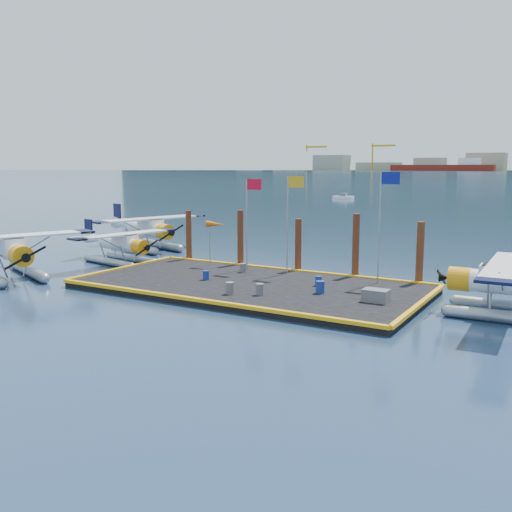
{
  "coord_description": "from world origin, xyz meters",
  "views": [
    {
      "loc": [
        16.93,
        -28.21,
        7.23
      ],
      "look_at": [
        -0.75,
        2.0,
        1.69
      ],
      "focal_mm": 40.0,
      "sensor_mm": 36.0,
      "label": 1
    }
  ],
  "objects_px": {
    "flagpole_yellow": "(290,210)",
    "piling_1": "(240,240)",
    "piling_4": "(420,255)",
    "drum_1": "(260,289)",
    "seaplane_b": "(122,246)",
    "drum_2": "(320,287)",
    "drum_3": "(230,288)",
    "flagpole_blue": "(383,211)",
    "seaplane_a": "(9,253)",
    "seaplane_c": "(148,231)",
    "drum_5": "(243,268)",
    "flagpole_red": "(250,210)",
    "drum_0": "(206,275)",
    "drum_4": "(318,281)",
    "crate": "(376,295)",
    "piling_2": "(298,247)",
    "windsock": "(215,225)",
    "piling_3": "(356,248)",
    "piling_0": "(189,237)"
  },
  "relations": [
    {
      "from": "drum_2",
      "to": "windsock",
      "type": "distance_m",
      "value": 10.85
    },
    {
      "from": "drum_1",
      "to": "drum_5",
      "type": "relative_size",
      "value": 1.06
    },
    {
      "from": "piling_2",
      "to": "piling_4",
      "type": "height_order",
      "value": "piling_4"
    },
    {
      "from": "piling_4",
      "to": "piling_1",
      "type": "bearing_deg",
      "value": 180.0
    },
    {
      "from": "seaplane_c",
      "to": "piling_4",
      "type": "height_order",
      "value": "piling_4"
    },
    {
      "from": "drum_2",
      "to": "piling_0",
      "type": "height_order",
      "value": "piling_0"
    },
    {
      "from": "seaplane_c",
      "to": "drum_3",
      "type": "distance_m",
      "value": 20.62
    },
    {
      "from": "drum_2",
      "to": "piling_1",
      "type": "relative_size",
      "value": 0.16
    },
    {
      "from": "drum_1",
      "to": "windsock",
      "type": "xyz_separation_m",
      "value": [
        -7.08,
        6.19,
        2.52
      ]
    },
    {
      "from": "flagpole_blue",
      "to": "drum_1",
      "type": "bearing_deg",
      "value": -126.89
    },
    {
      "from": "piling_0",
      "to": "piling_1",
      "type": "height_order",
      "value": "piling_1"
    },
    {
      "from": "seaplane_c",
      "to": "flagpole_blue",
      "type": "bearing_deg",
      "value": 93.74
    },
    {
      "from": "flagpole_yellow",
      "to": "piling_1",
      "type": "xyz_separation_m",
      "value": [
        -4.7,
        1.6,
        -2.41
      ]
    },
    {
      "from": "drum_1",
      "to": "crate",
      "type": "bearing_deg",
      "value": 15.8
    },
    {
      "from": "flagpole_yellow",
      "to": "drum_5",
      "type": "bearing_deg",
      "value": -160.39
    },
    {
      "from": "crate",
      "to": "drum_3",
      "type": "bearing_deg",
      "value": -162.73
    },
    {
      "from": "seaplane_b",
      "to": "piling_3",
      "type": "distance_m",
      "value": 17.5
    },
    {
      "from": "seaplane_a",
      "to": "piling_0",
      "type": "height_order",
      "value": "piling_0"
    },
    {
      "from": "piling_4",
      "to": "crate",
      "type": "bearing_deg",
      "value": -95.45
    },
    {
      "from": "seaplane_b",
      "to": "windsock",
      "type": "bearing_deg",
      "value": 107.66
    },
    {
      "from": "drum_5",
      "to": "piling_4",
      "type": "bearing_deg",
      "value": 13.81
    },
    {
      "from": "seaplane_a",
      "to": "flagpole_blue",
      "type": "distance_m",
      "value": 23.7
    },
    {
      "from": "drum_4",
      "to": "seaplane_b",
      "type": "bearing_deg",
      "value": 174.95
    },
    {
      "from": "drum_1",
      "to": "piling_3",
      "type": "height_order",
      "value": "piling_3"
    },
    {
      "from": "drum_1",
      "to": "seaplane_a",
      "type": "bearing_deg",
      "value": -171.59
    },
    {
      "from": "piling_3",
      "to": "flagpole_yellow",
      "type": "bearing_deg",
      "value": -157.15
    },
    {
      "from": "windsock",
      "to": "piling_3",
      "type": "height_order",
      "value": "piling_3"
    },
    {
      "from": "drum_1",
      "to": "drum_5",
      "type": "bearing_deg",
      "value": 129.28
    },
    {
      "from": "seaplane_a",
      "to": "drum_2",
      "type": "relative_size",
      "value": 15.4
    },
    {
      "from": "drum_0",
      "to": "drum_1",
      "type": "distance_m",
      "value": 5.23
    },
    {
      "from": "drum_5",
      "to": "windsock",
      "type": "xyz_separation_m",
      "value": [
        -2.85,
        1.02,
        2.54
      ]
    },
    {
      "from": "flagpole_blue",
      "to": "piling_4",
      "type": "distance_m",
      "value": 3.61
    },
    {
      "from": "flagpole_yellow",
      "to": "seaplane_c",
      "type": "bearing_deg",
      "value": 161.47
    },
    {
      "from": "drum_3",
      "to": "piling_1",
      "type": "bearing_deg",
      "value": 118.41
    },
    {
      "from": "drum_2",
      "to": "flagpole_yellow",
      "type": "bearing_deg",
      "value": 133.55
    },
    {
      "from": "drum_3",
      "to": "flagpole_blue",
      "type": "distance_m",
      "value": 9.99
    },
    {
      "from": "drum_3",
      "to": "piling_0",
      "type": "xyz_separation_m",
      "value": [
        -9.05,
        8.42,
        1.27
      ]
    },
    {
      "from": "seaplane_a",
      "to": "piling_1",
      "type": "distance_m",
      "value": 15.19
    },
    {
      "from": "piling_4",
      "to": "drum_1",
      "type": "bearing_deg",
      "value": -129.63
    },
    {
      "from": "drum_4",
      "to": "piling_4",
      "type": "relative_size",
      "value": 0.14
    },
    {
      "from": "drum_1",
      "to": "flagpole_yellow",
      "type": "xyz_separation_m",
      "value": [
        -1.35,
        6.19,
        3.8
      ]
    },
    {
      "from": "drum_2",
      "to": "windsock",
      "type": "relative_size",
      "value": 0.22
    },
    {
      "from": "seaplane_b",
      "to": "drum_2",
      "type": "distance_m",
      "value": 17.78
    },
    {
      "from": "seaplane_c",
      "to": "piling_1",
      "type": "relative_size",
      "value": 2.51
    },
    {
      "from": "drum_1",
      "to": "piling_0",
      "type": "relative_size",
      "value": 0.15
    },
    {
      "from": "crate",
      "to": "flagpole_blue",
      "type": "relative_size",
      "value": 0.2
    },
    {
      "from": "flagpole_blue",
      "to": "piling_1",
      "type": "height_order",
      "value": "flagpole_blue"
    },
    {
      "from": "drum_5",
      "to": "flagpole_red",
      "type": "relative_size",
      "value": 0.1
    },
    {
      "from": "seaplane_b",
      "to": "drum_2",
      "type": "xyz_separation_m",
      "value": [
        17.47,
        -3.26,
        -0.61
      ]
    },
    {
      "from": "drum_1",
      "to": "piling_0",
      "type": "distance_m",
      "value": 13.18
    }
  ]
}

